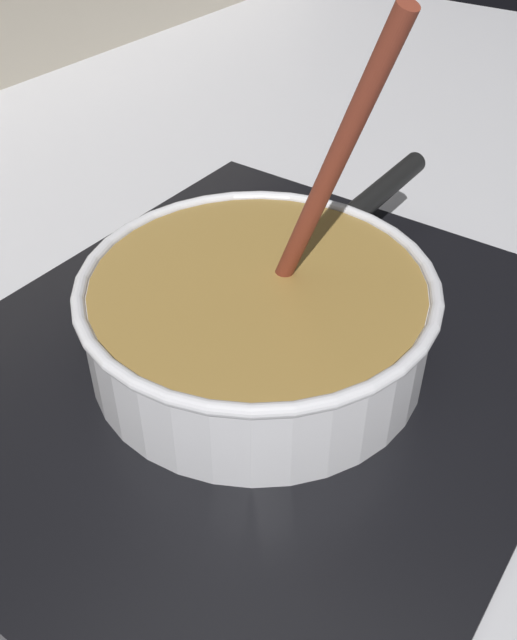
{
  "coord_description": "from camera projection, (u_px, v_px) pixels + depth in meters",
  "views": [
    {
      "loc": [
        -0.35,
        -0.18,
        0.4
      ],
      "look_at": [
        0.0,
        0.08,
        0.05
      ],
      "focal_mm": 38.76,
      "sensor_mm": 36.0,
      "label": 1
    }
  ],
  "objects": [
    {
      "name": "ground",
      "position": [
        333.0,
        421.0,
        0.57
      ],
      "size": [
        2.4,
        1.6,
        0.04
      ],
      "primitive_type": "cube",
      "color": "#B7B7BC"
    },
    {
      "name": "spare_burner",
      "position": [
        355.0,
        263.0,
        0.68
      ],
      "size": [
        0.14,
        0.14,
        0.01
      ],
      "primitive_type": "cylinder",
      "color": "#262628",
      "rests_on": "hob_plate"
    },
    {
      "name": "hob_plate",
      "position": [
        258.0,
        360.0,
        0.59
      ],
      "size": [
        0.56,
        0.48,
        0.01
      ],
      "primitive_type": "cube",
      "color": "black",
      "rests_on": "ground"
    },
    {
      "name": "cooking_pan",
      "position": [
        260.0,
        314.0,
        0.56
      ],
      "size": [
        0.43,
        0.28,
        0.29
      ],
      "color": "silver",
      "rests_on": "hob_plate"
    },
    {
      "name": "burner_ring",
      "position": [
        258.0,
        351.0,
        0.58
      ],
      "size": [
        0.16,
        0.16,
        0.01
      ],
      "primitive_type": "torus",
      "color": "#592D0C",
      "rests_on": "hob_plate"
    }
  ]
}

